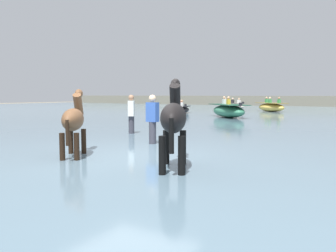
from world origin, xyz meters
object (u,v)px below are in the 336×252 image
boat_mid_outer (232,106)px  person_onlooker_left (131,116)px  boat_far_offshore (271,107)px  person_wading_close (153,122)px  boat_mid_channel (228,111)px  horse_lead_bay (74,121)px  horse_trailing_black (174,120)px  boat_distant_west (183,109)px

boat_mid_outer → person_onlooker_left: size_ratio=1.88×
boat_far_offshore → person_wading_close: (2.44, -21.00, 0.24)m
boat_mid_channel → person_onlooker_left: person_onlooker_left is taller
boat_mid_outer → person_onlooker_left: 21.95m
boat_mid_outer → person_wading_close: person_wading_close is taller
boat_mid_channel → boat_mid_outer: boat_mid_channel is taller
horse_lead_bay → horse_trailing_black: size_ratio=0.90×
boat_far_offshore → person_onlooker_left: person_onlooker_left is taller
horse_lead_bay → person_onlooker_left: bearing=111.8°
boat_mid_outer → person_onlooker_left: bearing=-77.8°
horse_lead_bay → horse_trailing_black: horse_trailing_black is taller
horse_lead_bay → person_onlooker_left: 4.75m
boat_mid_channel → boat_mid_outer: size_ratio=1.22×
horse_lead_bay → boat_mid_outer: 26.64m
horse_trailing_black → boat_far_offshore: 24.02m
person_wading_close → boat_distant_west: bearing=116.2°
boat_far_offshore → boat_distant_west: 7.76m
boat_far_offshore → boat_mid_channel: bearing=-91.1°
person_wading_close → person_onlooker_left: size_ratio=1.00×
horse_lead_bay → boat_mid_channel: horse_lead_bay is taller
horse_trailing_black → boat_mid_outer: (-8.93, 25.83, -0.58)m
boat_far_offshore → boat_mid_outer: bearing=152.2°
person_wading_close → person_onlooker_left: 2.78m
boat_far_offshore → person_onlooker_left: 19.20m
horse_lead_bay → person_wading_close: bearing=82.3°
boat_mid_channel → person_wading_close: size_ratio=2.29×
horse_lead_bay → horse_trailing_black: 2.55m
boat_distant_west → boat_far_offshore: bearing=50.4°
horse_lead_bay → boat_distant_west: bearing=111.8°
person_onlooker_left → boat_far_offshore: bearing=91.0°
boat_mid_channel → boat_far_offshore: (0.17, 8.88, -0.03)m
boat_distant_west → person_wading_close: 16.74m
boat_mid_channel → boat_far_offshore: boat_mid_channel is taller
boat_mid_channel → person_wading_close: person_wading_close is taller
horse_trailing_black → horse_lead_bay: bearing=-179.3°
horse_trailing_black → boat_mid_channel: size_ratio=0.52×
boat_mid_channel → boat_far_offshore: size_ratio=1.16×
boat_far_offshore → boat_mid_outer: (-4.29, 2.26, -0.05)m
horse_lead_bay → boat_mid_outer: horse_lead_bay is taller
boat_mid_outer → person_wading_close: 24.22m
boat_distant_west → person_wading_close: size_ratio=1.68×
boat_mid_outer → boat_mid_channel: bearing=-69.7°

